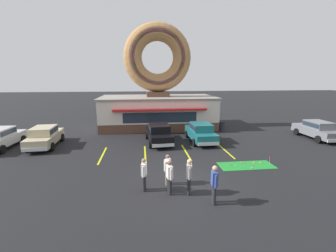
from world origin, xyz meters
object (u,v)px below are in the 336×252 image
(car_black, at_px, (159,133))
(pedestrian_hooded_kid, at_px, (170,176))
(car_teal, at_px, (201,132))
(pedestrian_leather_jacket_man, at_px, (189,175))
(car_silver, at_px, (0,138))
(pedestrian_beanie_man, at_px, (168,168))
(car_grey, at_px, (317,129))
(car_champagne, at_px, (45,136))
(pedestrian_blue_sweater_man, at_px, (144,173))
(pedestrian_clipboard_woman, at_px, (214,183))
(golf_ball, at_px, (236,165))
(trash_bin, at_px, (222,126))
(putting_flag_pin, at_px, (270,159))

(car_black, height_order, pedestrian_hooded_kid, pedestrian_hooded_kid)
(car_teal, bearing_deg, pedestrian_leather_jacket_man, -108.08)
(car_silver, bearing_deg, car_teal, 0.43)
(pedestrian_hooded_kid, xyz_separation_m, pedestrian_beanie_man, (0.02, 0.99, -0.04))
(pedestrian_leather_jacket_man, bearing_deg, car_grey, 31.92)
(car_teal, height_order, pedestrian_leather_jacket_man, pedestrian_leather_jacket_man)
(car_teal, xyz_separation_m, pedestrian_beanie_man, (-3.70, -7.52, 0.01))
(car_champagne, relative_size, pedestrian_blue_sweater_man, 2.84)
(pedestrian_clipboard_woman, bearing_deg, pedestrian_hooded_kid, 149.98)
(golf_ball, xyz_separation_m, car_silver, (-16.59, 5.49, 0.82))
(car_teal, distance_m, car_champagne, 12.62)
(car_grey, bearing_deg, car_champagne, 179.11)
(car_black, height_order, trash_bin, car_black)
(car_champagne, bearing_deg, golf_ball, -22.94)
(pedestrian_clipboard_woman, bearing_deg, pedestrian_beanie_man, 131.26)
(golf_ball, bearing_deg, trash_bin, 75.35)
(golf_ball, bearing_deg, pedestrian_clipboard_woman, -124.42)
(putting_flag_pin, xyz_separation_m, pedestrian_leather_jacket_man, (-5.75, -2.89, 0.53))
(pedestrian_blue_sweater_man, bearing_deg, pedestrian_leather_jacket_man, -15.80)
(car_black, xyz_separation_m, car_champagne, (-9.06, 0.02, 0.00))
(car_teal, xyz_separation_m, car_champagne, (-12.62, 0.06, 0.00))
(car_silver, xyz_separation_m, pedestrian_clipboard_woman, (13.89, -9.44, 0.11))
(putting_flag_pin, relative_size, pedestrian_clipboard_woman, 0.31)
(pedestrian_beanie_man, bearing_deg, pedestrian_clipboard_woman, -48.74)
(golf_ball, height_order, car_silver, car_silver)
(car_black, bearing_deg, pedestrian_beanie_man, -91.05)
(car_black, distance_m, pedestrian_blue_sweater_man, 8.19)
(car_black, relative_size, car_teal, 1.01)
(car_teal, distance_m, pedestrian_beanie_man, 8.39)
(pedestrian_blue_sweater_man, bearing_deg, car_champagne, 133.64)
(golf_ball, distance_m, pedestrian_hooded_kid, 5.42)
(car_silver, height_order, pedestrian_beanie_man, pedestrian_beanie_man)
(car_black, bearing_deg, pedestrian_hooded_kid, -91.05)
(car_teal, height_order, trash_bin, car_teal)
(car_silver, relative_size, pedestrian_clipboard_woman, 2.63)
(putting_flag_pin, bearing_deg, car_black, 138.35)
(pedestrian_beanie_man, bearing_deg, pedestrian_leather_jacket_man, -51.43)
(pedestrian_blue_sweater_man, relative_size, pedestrian_hooded_kid, 0.99)
(pedestrian_clipboard_woman, bearing_deg, car_grey, 36.57)
(golf_ball, xyz_separation_m, putting_flag_pin, (2.15, -0.13, 0.39))
(golf_ball, height_order, pedestrian_blue_sweater_man, pedestrian_blue_sweater_man)
(car_black, bearing_deg, pedestrian_clipboard_woman, -80.28)
(car_teal, height_order, car_silver, same)
(car_silver, distance_m, trash_bin, 19.36)
(car_grey, height_order, car_champagne, same)
(pedestrian_beanie_man, bearing_deg, pedestrian_blue_sweater_man, -156.38)
(car_grey, bearing_deg, pedestrian_blue_sweater_man, -153.37)
(pedestrian_hooded_kid, bearing_deg, car_black, 88.95)
(car_teal, bearing_deg, trash_bin, 48.36)
(car_grey, relative_size, pedestrian_blue_sweater_man, 2.79)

